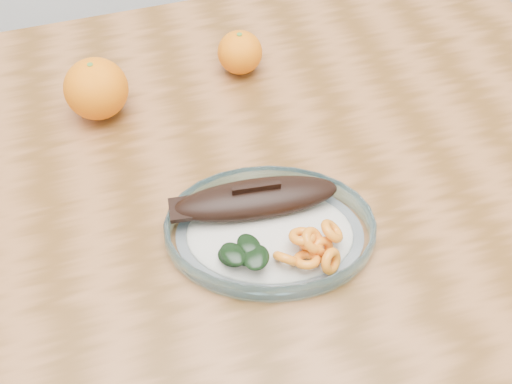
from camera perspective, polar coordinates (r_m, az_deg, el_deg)
dining_table at (r=0.94m, az=-4.02°, el=-2.46°), size 1.20×0.80×0.75m
plated_meal at (r=0.78m, az=1.20°, el=-3.27°), size 0.58×0.58×0.07m
orange_left at (r=0.94m, az=-14.02°, el=8.89°), size 0.09×0.09×0.09m
orange_right at (r=0.99m, az=-1.44°, el=12.31°), size 0.07×0.07×0.07m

